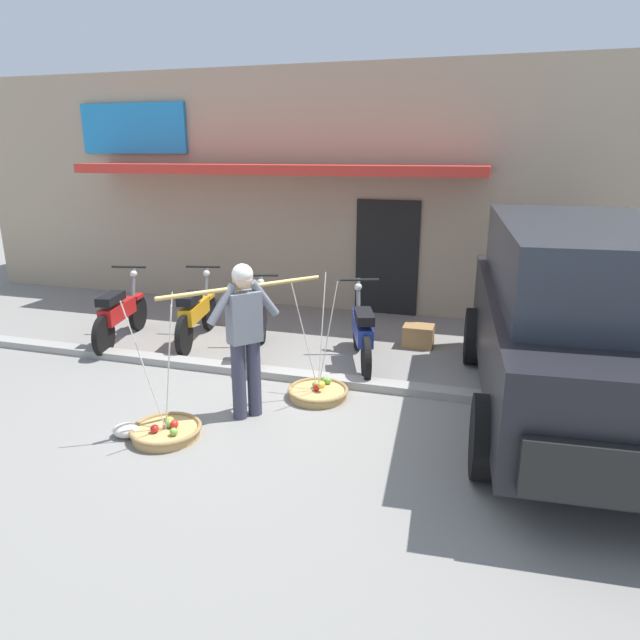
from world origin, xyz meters
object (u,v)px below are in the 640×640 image
object	(u,v)px
fruit_basket_left_side	(166,430)
fruit_basket_right_side	(318,391)
motorcycle_nearest_shop	(120,314)
motorcycle_third_in_row	(258,326)
motorcycle_second_in_row	(196,313)
parked_truck	(578,316)
wooden_crate	(418,336)
motorcycle_end_of_row	(362,332)
plastic_litter_bag	(126,430)
fruit_vendor	(245,331)

from	to	relation	value
fruit_basket_left_side	fruit_basket_right_side	size ratio (longest dim) A/B	1.00
motorcycle_nearest_shop	motorcycle_third_in_row	bearing A→B (deg)	0.88
motorcycle_nearest_shop	motorcycle_second_in_row	bearing A→B (deg)	18.00
fruit_basket_right_side	motorcycle_second_in_row	distance (m)	2.77
motorcycle_second_in_row	parked_truck	world-z (taller)	parked_truck
parked_truck	motorcycle_nearest_shop	bearing A→B (deg)	173.79
wooden_crate	motorcycle_third_in_row	bearing A→B (deg)	-152.39
fruit_basket_left_side	motorcycle_end_of_row	distance (m)	2.99
fruit_basket_right_side	motorcycle_third_in_row	xyz separation A→B (m)	(-1.21, 1.09, 0.38)
motorcycle_second_in_row	plastic_litter_bag	size ratio (longest dim) A/B	6.43
fruit_basket_right_side	motorcycle_nearest_shop	size ratio (longest dim) A/B	0.81
fruit_vendor	motorcycle_second_in_row	xyz separation A→B (m)	(-1.76, 2.09, -0.53)
fruit_vendor	parked_truck	bearing A→B (deg)	17.70
motorcycle_second_in_row	wooden_crate	bearing A→B (deg)	13.53
motorcycle_third_in_row	motorcycle_nearest_shop	bearing A→B (deg)	-179.12
motorcycle_third_in_row	parked_truck	distance (m)	4.08
fruit_vendor	wooden_crate	world-z (taller)	fruit_vendor
plastic_litter_bag	wooden_crate	world-z (taller)	wooden_crate
motorcycle_end_of_row	wooden_crate	size ratio (longest dim) A/B	3.98
fruit_basket_right_side	plastic_litter_bag	size ratio (longest dim) A/B	5.19
motorcycle_third_in_row	plastic_litter_bag	xyz separation A→B (m)	(-0.38, -2.57, -0.38)
motorcycle_nearest_shop	wooden_crate	bearing A→B (deg)	14.67
motorcycle_end_of_row	parked_truck	world-z (taller)	parked_truck
motorcycle_third_in_row	wooden_crate	size ratio (longest dim) A/B	3.99
fruit_basket_left_side	motorcycle_third_in_row	bearing A→B (deg)	90.47
fruit_basket_left_side	fruit_basket_right_side	xyz separation A→B (m)	(1.19, 1.38, 0.00)
fruit_basket_left_side	motorcycle_second_in_row	bearing A→B (deg)	112.68
fruit_basket_right_side	motorcycle_second_in_row	size ratio (longest dim) A/B	0.81
wooden_crate	motorcycle_nearest_shop	bearing A→B (deg)	-165.33
motorcycle_nearest_shop	wooden_crate	world-z (taller)	motorcycle_nearest_shop
motorcycle_second_in_row	parked_truck	size ratio (longest dim) A/B	0.37
parked_truck	wooden_crate	world-z (taller)	parked_truck
fruit_vendor	wooden_crate	size ratio (longest dim) A/B	3.85
fruit_basket_left_side	motorcycle_end_of_row	world-z (taller)	fruit_basket_left_side
fruit_basket_left_side	motorcycle_third_in_row	xyz separation A→B (m)	(-0.02, 2.46, 0.38)
fruit_basket_left_side	motorcycle_end_of_row	size ratio (longest dim) A/B	0.83
motorcycle_nearest_shop	motorcycle_second_in_row	xyz separation A→B (m)	(1.08, 0.35, 0.00)
motorcycle_third_in_row	wooden_crate	bearing A→B (deg)	27.61
fruit_basket_left_side	motorcycle_second_in_row	world-z (taller)	fruit_basket_left_side
wooden_crate	plastic_litter_bag	bearing A→B (deg)	-123.99
fruit_basket_right_side	motorcycle_nearest_shop	distance (m)	3.62
fruit_basket_right_side	motorcycle_end_of_row	bearing A→B (deg)	78.70
wooden_crate	motorcycle_second_in_row	bearing A→B (deg)	-166.47
motorcycle_third_in_row	plastic_litter_bag	distance (m)	2.63
motorcycle_nearest_shop	wooden_crate	size ratio (longest dim) A/B	4.08
fruit_vendor	plastic_litter_bag	xyz separation A→B (m)	(-0.99, -0.80, -0.91)
motorcycle_second_in_row	wooden_crate	distance (m)	3.35
motorcycle_third_in_row	motorcycle_end_of_row	distance (m)	1.46
fruit_basket_right_side	wooden_crate	size ratio (longest dim) A/B	3.30
parked_truck	motorcycle_second_in_row	bearing A→B (deg)	168.64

